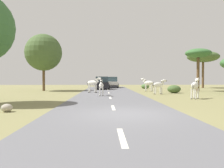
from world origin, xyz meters
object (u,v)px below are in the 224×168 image
Objects in this scene: zebra_3 at (93,83)px; car_1 at (112,83)px; zebra_2 at (159,85)px; zebra_0 at (101,86)px; rock_1 at (7,108)px; zebra_4 at (195,86)px; tree_2 at (203,57)px; zebra_1 at (148,83)px; bush_2 at (145,86)px; bush_0 at (174,89)px; tree_0 at (44,53)px; car_0 at (102,83)px; tree_1 at (198,54)px.

car_1 is at bearing -167.20° from zebra_3.
zebra_2 is at bearing 104.72° from car_1.
rock_1 is at bearing 64.78° from zebra_0.
zebra_4 is at bearing 104.99° from car_1.
zebra_2 reaches higher than zebra_0.
car_1 is (-4.16, 14.88, -0.05)m from zebra_2.
zebra_3 is at bearing 78.78° from car_1.
tree_2 is (8.85, 19.22, 3.97)m from zebra_4.
zebra_1 is 1.38× the size of bush_2.
zebra_0 is at bearing -150.84° from bush_0.
tree_2 is 4.98× the size of bush_2.
tree_2 is at bearing 148.84° from zebra_3.
tree_0 reaches higher than zebra_4.
rock_1 is at bearing -103.55° from car_0.
zebra_2 is (5.63, 2.67, -0.01)m from zebra_0.
tree_0 is (-12.78, 1.46, 3.78)m from zebra_1.
tree_0 is 5.02× the size of bush_0.
zebra_4 is at bearing -142.98° from zebra_1.
bush_2 is at bearing 129.58° from tree_1.
car_0 is 1.01× the size of car_1.
zebra_0 is at bearing -133.89° from tree_2.
zebra_1 is at bearing 134.82° from zebra_4.
zebra_0 is at bearing 34.56° from zebra_3.
tree_0 reaches higher than tree_2.
zebra_4 is at bearing -93.57° from bush_0.
zebra_1 is 19.41m from rock_1.
tree_0 reaches higher than bush_0.
tree_0 is 1.20× the size of tree_2.
tree_0 is 16.27m from bush_0.
zebra_4 is 0.32× the size of tree_1.
zebra_4 is (1.56, -5.22, 0.09)m from zebra_2.
zebra_2 is 0.27× the size of tree_2.
bush_0 is at bearing -18.15° from tree_0.
tree_0 is (-8.76, -8.42, 3.91)m from car_1.
car_1 is 0.85× the size of tree_1.
tree_1 is at bearing 40.80° from bush_0.
zebra_4 is 16.42m from car_0.
zebra_3 reaches higher than zebra_0.
rock_1 is (-9.78, -16.75, -0.78)m from zebra_1.
rock_1 is (-9.92, -11.75, -0.71)m from zebra_2.
tree_0 is 13.40× the size of rock_1.
bush_0 reaches higher than rock_1.
tree_1 reaches higher than zebra_4.
bush_2 is at bearing 20.49° from zebra_1.
zebra_1 is 3.10× the size of rock_1.
zebra_0 is 10.06m from rock_1.
zebra_1 is 1.16× the size of bush_0.
tree_1 is (18.86, -1.48, -0.29)m from tree_0.
zebra_0 is 0.99× the size of zebra_2.
tree_0 is 19.02m from rock_1.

